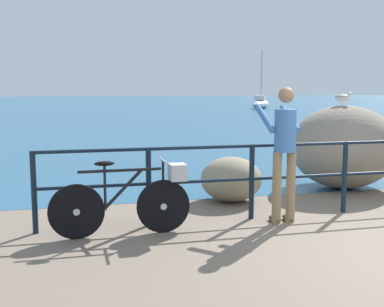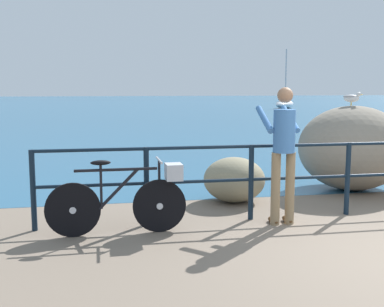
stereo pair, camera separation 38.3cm
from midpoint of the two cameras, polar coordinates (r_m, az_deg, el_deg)
name	(u,v)px [view 2 (the right image)]	position (r m, az deg, el deg)	size (l,w,h in m)	color
ground_plane	(168,124)	(24.60, -2.34, 3.53)	(120.00, 120.00, 0.10)	#756656
sea_surface	(132,104)	(52.51, -6.83, 5.82)	(120.00, 90.00, 0.01)	#285B7F
promenade_railing	(348,170)	(7.17, 19.30, -1.82)	(8.51, 0.07, 1.02)	black
bicycle	(129,196)	(5.94, -5.56, -5.05)	(1.70, 0.48, 0.92)	black
person_at_railing	(283,149)	(6.39, 12.34, 0.53)	(0.45, 0.64, 1.78)	#8C7251
breakwater_boulder_main	(352,148)	(8.95, 19.49, 0.62)	(1.87, 1.79, 1.46)	gray
breakwater_boulder_left	(234,180)	(7.63, 6.41, -3.06)	(0.96, 0.97, 0.70)	gray
seagull	(352,98)	(8.90, 19.41, 6.22)	(0.31, 0.26, 0.23)	gold
sailboat	(285,103)	(41.61, 11.09, 5.80)	(3.33, 4.46, 4.90)	white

